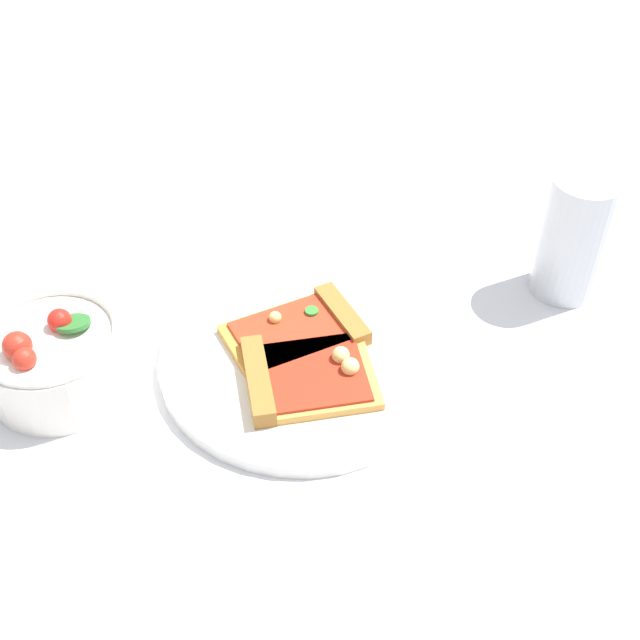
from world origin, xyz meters
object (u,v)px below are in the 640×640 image
at_px(pizza_slice_near, 301,376).
at_px(pizza_slice_far, 303,330).
at_px(salad_bowl, 55,358).
at_px(soda_glass, 574,239).
at_px(plate, 304,357).

xyz_separation_m(pizza_slice_near, pizza_slice_far, (0.06, 0.02, -0.00)).
xyz_separation_m(pizza_slice_near, salad_bowl, (-0.06, 0.21, 0.01)).
bearing_deg(salad_bowl, pizza_slice_far, -57.34).
bearing_deg(soda_glass, pizza_slice_far, 126.85).
bearing_deg(salad_bowl, plate, -63.43).
distance_m(pizza_slice_far, soda_glass, 0.29).
bearing_deg(plate, soda_glass, -48.51).
bearing_deg(salad_bowl, pizza_slice_near, -73.02).
relative_size(plate, pizza_slice_far, 1.85).
height_order(pizza_slice_far, salad_bowl, salad_bowl).
bearing_deg(plate, pizza_slice_near, -163.49).
height_order(plate, soda_glass, soda_glass).
bearing_deg(pizza_slice_near, salad_bowl, 106.98).
xyz_separation_m(plate, pizza_slice_near, (-0.04, -0.01, 0.01)).
bearing_deg(soda_glass, pizza_slice_near, 137.81).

